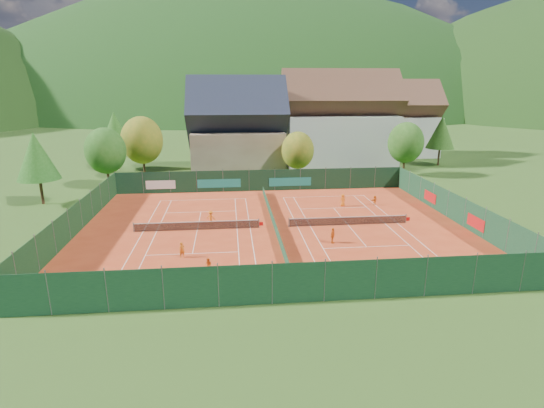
{
  "coord_description": "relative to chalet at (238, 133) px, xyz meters",
  "views": [
    {
      "loc": [
        -4.47,
        -42.07,
        14.65
      ],
      "look_at": [
        0.0,
        2.0,
        2.0
      ],
      "focal_mm": 28.0,
      "sensor_mm": 36.0,
      "label": 1
    }
  ],
  "objects": [
    {
      "name": "mountain_backdrop",
      "position": [
        31.54,
        203.48,
        -46.26
      ],
      "size": [
        820.0,
        530.0,
        242.0
      ],
      "color": "black",
      "rests_on": "ground"
    },
    {
      "name": "loose_ball_2",
      "position": [
        5.12,
        -26.67,
        -6.59
      ],
      "size": [
        0.07,
        0.07,
        0.07
      ],
      "primitive_type": "sphere",
      "color": "#CCD833",
      "rests_on": "ground"
    },
    {
      "name": "tree_west_mid",
      "position": [
        -15.0,
        -4.0,
        -0.56
      ],
      "size": [
        6.44,
        6.44,
        9.78
      ],
      "color": "#483019",
      "rests_on": "ground"
    },
    {
      "name": "tree_east_mid",
      "position": [
        37.0,
        2.0,
        -0.56
      ],
      "size": [
        5.04,
        5.04,
        9.0
      ],
      "color": "#452818",
      "rests_on": "ground"
    },
    {
      "name": "loose_ball_0",
      "position": [
        -3.01,
        -38.21,
        -6.59
      ],
      "size": [
        0.07,
        0.07,
        0.07
      ],
      "primitive_type": "sphere",
      "color": "#CCD833",
      "rests_on": "ground"
    },
    {
      "name": "fence_west",
      "position": [
        -17.0,
        -30.0,
        -5.12
      ],
      "size": [
        0.04,
        32.0,
        3.0
      ],
      "color": "#163D1D",
      "rests_on": "ground"
    },
    {
      "name": "court_markings_left",
      "position": [
        -5.0,
        -30.0,
        -6.61
      ],
      "size": [
        11.03,
        23.83,
        0.0
      ],
      "color": "white",
      "rests_on": "ground"
    },
    {
      "name": "court_divider",
      "position": [
        3.0,
        -30.0,
        -6.12
      ],
      "size": [
        0.03,
        28.8,
        1.0
      ],
      "color": "#163C25",
      "rests_on": "ground"
    },
    {
      "name": "player_left_mid",
      "position": [
        -3.38,
        -40.46,
        -6.02
      ],
      "size": [
        0.74,
        0.7,
        1.22
      ],
      "primitive_type": "imported",
      "rotation": [
        0.0,
        0.0,
        -0.53
      ],
      "color": "#E05613",
      "rests_on": "ground"
    },
    {
      "name": "player_left_far",
      "position": [
        -3.64,
        -28.3,
        -5.86
      ],
      "size": [
        1.13,
        0.87,
        1.54
      ],
      "primitive_type": "imported",
      "rotation": [
        0.0,
        0.0,
        2.8
      ],
      "color": "orange",
      "rests_on": "ground"
    },
    {
      "name": "tree_center",
      "position": [
        9.0,
        -8.0,
        -1.91
      ],
      "size": [
        5.01,
        5.01,
        7.6
      ],
      "color": "#452D18",
      "rests_on": "ground"
    },
    {
      "name": "player_right_far_a",
      "position": [
        12.28,
        -22.9,
        -5.85
      ],
      "size": [
        0.84,
        0.64,
        1.54
      ],
      "primitive_type": "imported",
      "rotation": [
        0.0,
        0.0,
        3.36
      ],
      "color": "orange",
      "rests_on": "ground"
    },
    {
      "name": "hotel_block_b",
      "position": [
        33.0,
        14.0,
        -0.01
      ],
      "size": [
        17.28,
        10.0,
        15.5
      ],
      "color": "silver",
      "rests_on": "ground"
    },
    {
      "name": "tree_east_front",
      "position": [
        27.0,
        -6.0,
        -1.23
      ],
      "size": [
        5.72,
        5.72,
        8.69
      ],
      "color": "#432D18",
      "rests_on": "ground"
    },
    {
      "name": "player_right_near",
      "position": [
        8.05,
        -35.1,
        -5.86
      ],
      "size": [
        0.82,
        0.95,
        1.53
      ],
      "primitive_type": "imported",
      "rotation": [
        0.0,
        0.0,
        0.97
      ],
      "color": "#D95813",
      "rests_on": "ground"
    },
    {
      "name": "player_left_near",
      "position": [
        -5.8,
        -37.15,
        -5.93
      ],
      "size": [
        0.6,
        0.52,
        1.39
      ],
      "primitive_type": "imported",
      "rotation": [
        0.0,
        0.0,
        0.44
      ],
      "color": "#CB5F12",
      "rests_on": "ground"
    },
    {
      "name": "court_markings_right",
      "position": [
        11.0,
        -30.0,
        -6.61
      ],
      "size": [
        11.03,
        23.83,
        0.0
      ],
      "color": "white",
      "rests_on": "ground"
    },
    {
      "name": "loose_ball_1",
      "position": [
        7.25,
        -40.68,
        -6.59
      ],
      "size": [
        0.07,
        0.07,
        0.07
      ],
      "primitive_type": "sphere",
      "color": "#CCD833",
      "rests_on": "ground"
    },
    {
      "name": "hotel_block_a",
      "position": [
        19.0,
        6.0,
        0.76
      ],
      "size": [
        21.6,
        11.0,
        17.25
      ],
      "color": "silver",
      "rests_on": "ground"
    },
    {
      "name": "tree_west_side",
      "position": [
        -25.0,
        -18.0,
        -0.56
      ],
      "size": [
        5.04,
        5.04,
        9.0
      ],
      "color": "#4B2A1A",
      "rests_on": "ground"
    },
    {
      "name": "player_right_far_b",
      "position": [
        16.41,
        -22.74,
        -6.01
      ],
      "size": [
        1.15,
        0.91,
        1.22
      ],
      "primitive_type": "imported",
      "rotation": [
        0.0,
        0.0,
        3.71
      ],
      "color": "#D05B12",
      "rests_on": "ground"
    },
    {
      "name": "tree_west_front",
      "position": [
        -19.0,
        -10.0,
        -1.23
      ],
      "size": [
        5.72,
        5.72,
        8.69
      ],
      "color": "#432A18",
      "rests_on": "ground"
    },
    {
      "name": "fence_north",
      "position": [
        2.54,
        -14.01,
        -5.16
      ],
      "size": [
        40.0,
        0.1,
        3.0
      ],
      "color": "#12331E",
      "rests_on": "ground"
    },
    {
      "name": "fence_south",
      "position": [
        3.0,
        -46.0,
        -5.12
      ],
      "size": [
        40.0,
        0.04,
        3.0
      ],
      "color": "#143820",
      "rests_on": "ground"
    },
    {
      "name": "ball_hopper",
      "position": [
        15.75,
        -40.97,
        -6.07
      ],
      "size": [
        0.34,
        0.34,
        0.8
      ],
      "color": "slate",
      "rests_on": "ground"
    },
    {
      "name": "tennis_net_left",
      "position": [
        -4.85,
        -30.0,
        -6.12
      ],
      "size": [
        13.3,
        0.1,
        1.02
      ],
      "color": "#59595B",
      "rests_on": "ground"
    },
    {
      "name": "tree_west_back",
      "position": [
        -21.0,
        4.0,
        0.11
      ],
      "size": [
        5.6,
        5.6,
        10.0
      ],
      "color": "#4A2B1A",
      "rests_on": "ground"
    },
    {
      "name": "chalet",
      "position": [
        0.0,
        0.0,
        0.0
      ],
      "size": [
        16.2,
        12.0,
        16.0
      ],
      "color": "tan",
      "rests_on": "ground"
    },
    {
      "name": "tennis_net_right",
      "position": [
        11.15,
        -30.0,
        -6.12
      ],
      "size": [
        13.3,
        0.1,
        1.02
      ],
      "color": "#59595B",
      "rests_on": "ground"
    },
    {
      "name": "tree_east_back",
      "position": [
        29.0,
        10.0,
        0.12
      ],
      "size": [
        7.15,
        7.15,
        10.86
      ],
      "color": "#463019",
      "rests_on": "ground"
    },
    {
      "name": "ground",
      "position": [
        3.0,
        -30.0,
        -6.64
      ],
      "size": [
        600.0,
        600.0,
        0.0
      ],
      "primitive_type": "plane",
      "color": "#2A4D18",
      "rests_on": "ground"
    },
    {
      "name": "fence_east",
      "position": [
        23.0,
        -29.95,
        -5.14
      ],
      "size": [
        0.09,
        32.0,
        3.0
      ],
      "color": "#143820",
      "rests_on": "ground"
    },
    {
      "name": "clay_pad",
      "position": [
        3.0,
        -30.0,
        -6.62
      ],
      "size": [
        40.0,
        32.0,
        0.01
      ],
      "primitive_type": "cube",
      "color": "#BA3B1B",
      "rests_on": "ground"
    }
  ]
}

